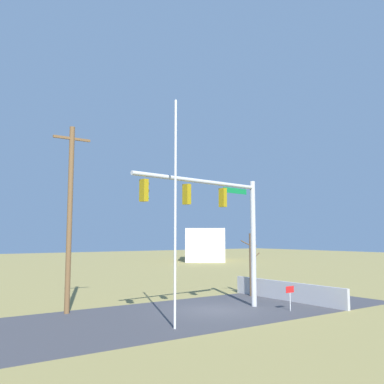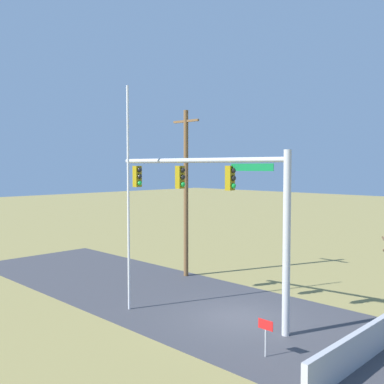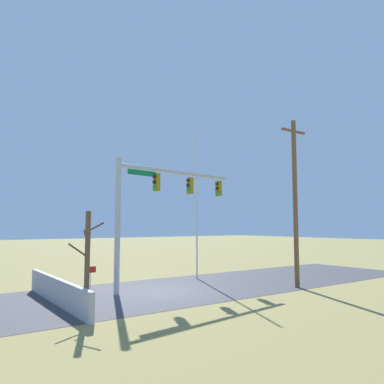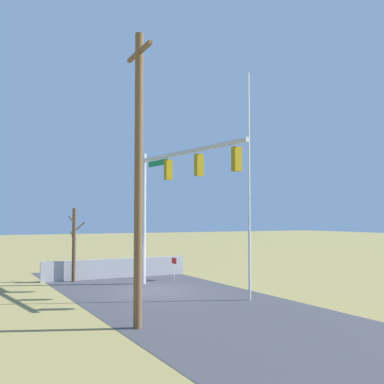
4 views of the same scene
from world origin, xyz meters
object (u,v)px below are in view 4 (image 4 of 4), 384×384
at_px(bare_tree, 74,244).
at_px(open_sign, 174,264).
at_px(flagpole, 249,185).
at_px(signal_mast, 169,187).
at_px(utility_pole, 138,173).

xyz_separation_m(bare_tree, open_sign, (-2.02, -4.98, -1.11)).
relative_size(flagpole, bare_tree, 2.43).
xyz_separation_m(flagpole, bare_tree, (9.01, 5.11, -2.75)).
distance_m(signal_mast, utility_pole, 7.62).
relative_size(signal_mast, open_sign, 6.63).
bearing_deg(bare_tree, open_sign, -112.06).
distance_m(signal_mast, bare_tree, 6.63).
height_order(signal_mast, utility_pole, utility_pole).
relative_size(flagpole, utility_pole, 1.03).
bearing_deg(flagpole, open_sign, 1.08).
bearing_deg(utility_pole, bare_tree, -3.76).
xyz_separation_m(signal_mast, bare_tree, (5.00, 3.28, -2.85)).
bearing_deg(signal_mast, flagpole, -155.44).
bearing_deg(signal_mast, open_sign, -29.64).
bearing_deg(flagpole, utility_pole, 112.69).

